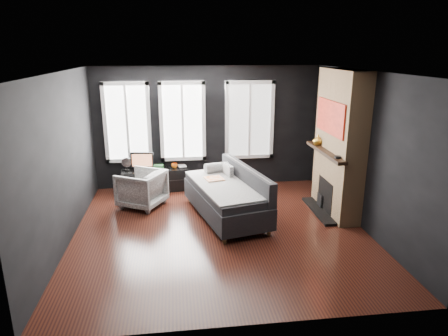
{
  "coord_description": "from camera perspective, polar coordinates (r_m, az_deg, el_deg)",
  "views": [
    {
      "loc": [
        -0.73,
        -6.3,
        3.04
      ],
      "look_at": [
        0.1,
        0.3,
        1.05
      ],
      "focal_mm": 32.0,
      "sensor_mm": 36.0,
      "label": 1
    }
  ],
  "objects": [
    {
      "name": "floor",
      "position": [
        7.04,
        -0.51,
        -8.95
      ],
      "size": [
        5.0,
        5.0,
        0.0
      ],
      "primitive_type": "plane",
      "color": "black",
      "rests_on": "ground"
    },
    {
      "name": "ceiling",
      "position": [
        6.35,
        -0.57,
        13.58
      ],
      "size": [
        5.0,
        5.0,
        0.0
      ],
      "primitive_type": "plane",
      "color": "white",
      "rests_on": "ground"
    },
    {
      "name": "wall_back",
      "position": [
        8.99,
        -2.39,
        5.81
      ],
      "size": [
        5.0,
        0.02,
        2.7
      ],
      "primitive_type": "cube",
      "color": "black",
      "rests_on": "ground"
    },
    {
      "name": "wall_left",
      "position": [
        6.76,
        -22.09,
        0.93
      ],
      "size": [
        0.02,
        5.0,
        2.7
      ],
      "primitive_type": "cube",
      "color": "black",
      "rests_on": "ground"
    },
    {
      "name": "wall_right",
      "position": [
        7.28,
        19.42,
        2.26
      ],
      "size": [
        0.02,
        5.0,
        2.7
      ],
      "primitive_type": "cube",
      "color": "black",
      "rests_on": "ground"
    },
    {
      "name": "windows",
      "position": [
        8.79,
        -5.44,
        12.27
      ],
      "size": [
        4.0,
        0.16,
        1.76
      ],
      "primitive_type": null,
      "color": "white",
      "rests_on": "wall_back"
    },
    {
      "name": "fireplace",
      "position": [
        7.72,
        16.16,
        3.35
      ],
      "size": [
        0.7,
        1.62,
        2.7
      ],
      "primitive_type": null,
      "color": "#93724C",
      "rests_on": "floor"
    },
    {
      "name": "sofa",
      "position": [
        7.42,
        0.24,
        -3.61
      ],
      "size": [
        1.59,
        2.39,
        0.94
      ],
      "primitive_type": null,
      "rotation": [
        0.0,
        0.0,
        0.24
      ],
      "color": "black",
      "rests_on": "floor"
    },
    {
      "name": "stripe_pillow",
      "position": [
        7.87,
        0.57,
        -0.8
      ],
      "size": [
        0.18,
        0.38,
        0.37
      ],
      "primitive_type": "cube",
      "rotation": [
        0.0,
        0.0,
        0.26
      ],
      "color": "gray",
      "rests_on": "sofa"
    },
    {
      "name": "armchair",
      "position": [
        8.12,
        -11.71,
        -2.66
      ],
      "size": [
        1.02,
        1.04,
        0.81
      ],
      "primitive_type": "imported",
      "rotation": [
        0.0,
        0.0,
        -2.08
      ],
      "color": "white",
      "rests_on": "floor"
    },
    {
      "name": "media_console",
      "position": [
        9.0,
        -9.8,
        -1.67
      ],
      "size": [
        1.49,
        0.62,
        0.5
      ],
      "primitive_type": null,
      "rotation": [
        0.0,
        0.0,
        0.12
      ],
      "color": "black",
      "rests_on": "floor"
    },
    {
      "name": "monitor",
      "position": [
        8.87,
        -11.61,
        1.14
      ],
      "size": [
        0.51,
        0.16,
        0.44
      ],
      "primitive_type": null,
      "rotation": [
        0.0,
        0.0,
        -0.1
      ],
      "color": "black",
      "rests_on": "media_console"
    },
    {
      "name": "desk_fan",
      "position": [
        8.9,
        -13.75,
        0.57
      ],
      "size": [
        0.23,
        0.23,
        0.3
      ],
      "primitive_type": null,
      "rotation": [
        0.0,
        0.0,
        -0.1
      ],
      "color": "#A8A8A8",
      "rests_on": "media_console"
    },
    {
      "name": "mug",
      "position": [
        8.93,
        -7.11,
        0.43
      ],
      "size": [
        0.17,
        0.15,
        0.13
      ],
      "primitive_type": "imported",
      "rotation": [
        0.0,
        0.0,
        0.46
      ],
      "color": "orange",
      "rests_on": "media_console"
    },
    {
      "name": "book",
      "position": [
        9.01,
        -6.58,
        0.92
      ],
      "size": [
        0.17,
        0.05,
        0.24
      ],
      "primitive_type": "imported",
      "rotation": [
        0.0,
        0.0,
        0.2
      ],
      "color": "tan",
      "rests_on": "media_console"
    },
    {
      "name": "storage_box",
      "position": [
        8.85,
        -9.31,
        0.11
      ],
      "size": [
        0.22,
        0.15,
        0.11
      ],
      "primitive_type": "cube",
      "rotation": [
        0.0,
        0.0,
        -0.12
      ],
      "color": "#2C6632",
      "rests_on": "media_console"
    },
    {
      "name": "mantel_vase",
      "position": [
        8.04,
        13.27,
        3.92
      ],
      "size": [
        0.22,
        0.22,
        0.2
      ],
      "primitive_type": "imported",
      "rotation": [
        0.0,
        0.0,
        0.09
      ],
      "color": "#EA9F47",
      "rests_on": "fireplace"
    },
    {
      "name": "mantel_clock",
      "position": [
        7.16,
        15.94,
        1.51
      ],
      "size": [
        0.12,
        0.12,
        0.04
      ],
      "primitive_type": "cylinder",
      "rotation": [
        0.0,
        0.0,
        0.08
      ],
      "color": "black",
      "rests_on": "fireplace"
    }
  ]
}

